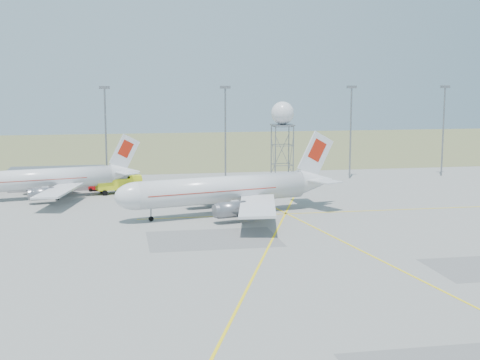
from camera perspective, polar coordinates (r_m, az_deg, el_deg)
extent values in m
plane|color=#9E9F9A|center=(84.01, 12.93, -6.72)|extent=(400.00, 400.00, 0.00)
cube|color=#5C6A3A|center=(217.82, -1.76, 2.84)|extent=(400.00, 120.00, 0.03)
cube|color=slate|center=(140.25, -15.37, 0.06)|extent=(18.00, 9.00, 3.60)
cube|color=slate|center=(139.98, -15.40, 0.85)|extent=(19.00, 10.00, 0.30)
cylinder|color=slate|center=(140.77, -11.37, 3.59)|extent=(0.36, 0.36, 20.00)
cube|color=slate|center=(140.28, -11.50, 7.75)|extent=(2.20, 0.50, 0.60)
cylinder|color=slate|center=(142.56, -1.26, 3.82)|extent=(0.36, 0.36, 20.00)
cube|color=slate|center=(142.08, -1.27, 7.92)|extent=(2.20, 0.50, 0.60)
cylinder|color=slate|center=(149.59, 9.42, 3.93)|extent=(0.36, 0.36, 20.00)
cube|color=slate|center=(149.12, 9.51, 7.84)|extent=(2.20, 0.50, 0.60)
cylinder|color=slate|center=(158.39, 16.94, 3.93)|extent=(0.36, 0.36, 20.00)
cube|color=slate|center=(157.96, 17.11, 7.62)|extent=(2.20, 0.50, 0.60)
cylinder|color=silver|center=(108.22, -1.55, -0.83)|extent=(28.58, 11.07, 4.36)
ellipsoid|color=silver|center=(103.63, -8.79, -1.35)|extent=(7.83, 5.92, 4.36)
cube|color=black|center=(103.19, -9.50, -1.04)|extent=(2.18, 2.73, 1.06)
cone|color=silver|center=(115.97, 6.43, -0.08)|extent=(7.40, 5.81, 4.36)
cube|color=silver|center=(115.37, 6.46, 2.17)|extent=(6.86, 2.00, 8.21)
cube|color=#B31E0B|center=(115.40, 6.56, 2.55)|extent=(3.74, 1.27, 4.21)
cube|color=silver|center=(118.60, 5.34, 0.39)|extent=(4.83, 6.66, 0.20)
cube|color=silver|center=(112.66, 7.10, -0.07)|extent=(4.83, 6.66, 0.20)
cube|color=silver|center=(117.98, -2.66, -0.59)|extent=(15.22, 16.74, 0.39)
cube|color=silver|center=(100.27, 1.50, -2.22)|extent=(8.77, 18.16, 0.39)
cylinder|color=slate|center=(113.96, -3.28, -1.42)|extent=(5.05, 3.54, 2.51)
cylinder|color=slate|center=(102.45, -0.73, -2.55)|extent=(5.05, 3.54, 2.51)
cube|color=#B31E0B|center=(107.39, -2.62, -0.85)|extent=(22.24, 9.53, 0.13)
cylinder|color=black|center=(104.91, -7.60, -3.24)|extent=(0.93, 0.93, 0.98)
cube|color=black|center=(109.73, -0.49, -2.64)|extent=(2.64, 6.62, 0.98)
cylinder|color=slate|center=(109.63, -0.49, -2.39)|extent=(0.32, 0.32, 1.96)
cylinder|color=silver|center=(128.46, -16.42, 0.08)|extent=(25.09, 9.28, 3.83)
cone|color=silver|center=(131.08, -9.78, 0.60)|extent=(6.45, 5.01, 3.83)
cube|color=silver|center=(130.59, -9.82, 2.35)|extent=(6.04, 1.65, 7.20)
cube|color=#B31E0B|center=(130.57, -9.75, 2.64)|extent=(3.28, 1.05, 3.69)
cube|color=silver|center=(133.86, -10.29, 0.96)|extent=(4.16, 5.81, 0.17)
cube|color=silver|center=(127.96, -9.67, 0.63)|extent=(4.16, 5.81, 0.17)
cube|color=silver|center=(137.23, -16.25, 0.21)|extent=(13.18, 14.79, 0.34)
cube|color=silver|center=(120.35, -15.22, -0.88)|extent=(7.94, 15.94, 0.34)
cylinder|color=slate|center=(134.08, -17.08, -0.39)|extent=(4.41, 3.04, 2.20)
cylinder|color=slate|center=(123.18, -16.51, -1.13)|extent=(4.41, 3.04, 2.20)
cube|color=#B31E0B|center=(128.24, -17.27, 0.08)|extent=(19.51, 8.04, 0.11)
cube|color=black|center=(129.19, -15.52, -1.27)|extent=(2.21, 5.81, 0.86)
cylinder|color=slate|center=(129.12, -15.53, -1.08)|extent=(0.27, 0.27, 1.72)
cylinder|color=slate|center=(138.13, 3.04, 2.08)|extent=(0.23, 0.23, 12.43)
cylinder|color=slate|center=(139.06, 4.57, 2.11)|extent=(0.23, 0.23, 12.43)
cylinder|color=slate|center=(142.74, 4.18, 2.28)|extent=(0.23, 0.23, 12.43)
cylinder|color=slate|center=(141.83, 2.68, 2.25)|extent=(0.23, 0.23, 12.43)
cube|color=slate|center=(139.87, 3.64, 4.71)|extent=(4.42, 4.42, 0.24)
sphere|color=silver|center=(139.72, 3.65, 5.73)|extent=(4.78, 4.78, 4.78)
cube|color=yellow|center=(131.01, -10.29, -0.30)|extent=(9.00, 4.59, 2.10)
cube|color=yellow|center=(131.55, -9.00, 0.14)|extent=(2.80, 3.09, 1.34)
cube|color=black|center=(131.69, -8.72, 0.20)|extent=(0.61, 2.45, 0.96)
cube|color=slate|center=(130.63, -10.71, 0.21)|extent=(5.15, 3.24, 0.38)
cube|color=red|center=(135.07, -12.28, -0.56)|extent=(2.51, 1.68, 1.00)
cube|color=red|center=(135.00, -12.52, -0.24)|extent=(1.07, 1.38, 0.55)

